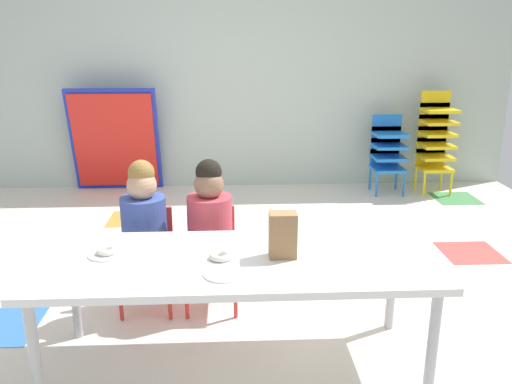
{
  "coord_description": "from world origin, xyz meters",
  "views": [
    {
      "loc": [
        -0.02,
        -3.17,
        1.61
      ],
      "look_at": [
        0.11,
        -0.62,
        0.83
      ],
      "focal_mm": 36.97,
      "sensor_mm": 36.0,
      "label": 1
    }
  ],
  "objects_px": {
    "donut_powdered_loose": "(221,256)",
    "kid_chair_blue_stack": "(388,149)",
    "craft_table": "(236,267)",
    "folded_activity_table": "(115,141)",
    "seated_child_near_camera": "(144,222)",
    "paper_plate_center_table": "(224,274)",
    "paper_bag_brown": "(283,235)",
    "donut_powdered_on_plate": "(107,251)",
    "paper_plate_near_edge": "(107,254)",
    "kid_chair_yellow_stack": "(436,137)",
    "seated_child_middle_seat": "(210,221)"
  },
  "relations": [
    {
      "from": "donut_powdered_loose",
      "to": "kid_chair_blue_stack",
      "type": "bearing_deg",
      "value": 60.35
    },
    {
      "from": "craft_table",
      "to": "folded_activity_table",
      "type": "distance_m",
      "value": 3.35
    },
    {
      "from": "seated_child_near_camera",
      "to": "kid_chair_blue_stack",
      "type": "height_order",
      "value": "seated_child_near_camera"
    },
    {
      "from": "paper_plate_center_table",
      "to": "seated_child_near_camera",
      "type": "bearing_deg",
      "value": 121.13
    },
    {
      "from": "paper_bag_brown",
      "to": "donut_powdered_on_plate",
      "type": "distance_m",
      "value": 0.85
    },
    {
      "from": "craft_table",
      "to": "paper_plate_near_edge",
      "type": "height_order",
      "value": "paper_plate_near_edge"
    },
    {
      "from": "kid_chair_yellow_stack",
      "to": "paper_plate_near_edge",
      "type": "relative_size",
      "value": 5.78
    },
    {
      "from": "seated_child_near_camera",
      "to": "donut_powdered_loose",
      "type": "height_order",
      "value": "seated_child_near_camera"
    },
    {
      "from": "kid_chair_blue_stack",
      "to": "kid_chair_yellow_stack",
      "type": "relative_size",
      "value": 0.77
    },
    {
      "from": "paper_plate_center_table",
      "to": "donut_powdered_loose",
      "type": "relative_size",
      "value": 1.59
    },
    {
      "from": "paper_plate_near_edge",
      "to": "folded_activity_table",
      "type": "bearing_deg",
      "value": 100.9
    },
    {
      "from": "kid_chair_yellow_stack",
      "to": "seated_child_middle_seat",
      "type": "bearing_deg",
      "value": -133.64
    },
    {
      "from": "kid_chair_yellow_stack",
      "to": "donut_powdered_on_plate",
      "type": "bearing_deg",
      "value": -133.38
    },
    {
      "from": "craft_table",
      "to": "donut_powdered_on_plate",
      "type": "xyz_separation_m",
      "value": [
        -0.62,
        0.07,
        0.07
      ]
    },
    {
      "from": "paper_bag_brown",
      "to": "paper_plate_center_table",
      "type": "distance_m",
      "value": 0.35
    },
    {
      "from": "seated_child_near_camera",
      "to": "kid_chair_yellow_stack",
      "type": "xyz_separation_m",
      "value": [
        2.61,
        2.34,
        0.02
      ]
    },
    {
      "from": "paper_plate_near_edge",
      "to": "paper_plate_center_table",
      "type": "bearing_deg",
      "value": -23.64
    },
    {
      "from": "paper_bag_brown",
      "to": "kid_chair_yellow_stack",
      "type": "bearing_deg",
      "value": 57.46
    },
    {
      "from": "craft_table",
      "to": "seated_child_near_camera",
      "type": "distance_m",
      "value": 0.79
    },
    {
      "from": "paper_plate_center_table",
      "to": "donut_powdered_loose",
      "type": "distance_m",
      "value": 0.17
    },
    {
      "from": "kid_chair_yellow_stack",
      "to": "paper_plate_center_table",
      "type": "xyz_separation_m",
      "value": [
        -2.15,
        -3.11,
        0.01
      ]
    },
    {
      "from": "donut_powdered_on_plate",
      "to": "donut_powdered_loose",
      "type": "height_order",
      "value": "donut_powdered_on_plate"
    },
    {
      "from": "kid_chair_blue_stack",
      "to": "paper_plate_center_table",
      "type": "relative_size",
      "value": 4.44
    },
    {
      "from": "seated_child_near_camera",
      "to": "kid_chair_yellow_stack",
      "type": "relative_size",
      "value": 0.88
    },
    {
      "from": "seated_child_near_camera",
      "to": "kid_chair_blue_stack",
      "type": "bearing_deg",
      "value": 47.8
    },
    {
      "from": "craft_table",
      "to": "donut_powdered_loose",
      "type": "height_order",
      "value": "donut_powdered_loose"
    },
    {
      "from": "paper_plate_center_table",
      "to": "paper_plate_near_edge",
      "type": "bearing_deg",
      "value": 156.36
    },
    {
      "from": "craft_table",
      "to": "kid_chair_yellow_stack",
      "type": "height_order",
      "value": "kid_chair_yellow_stack"
    },
    {
      "from": "donut_powdered_on_plate",
      "to": "seated_child_near_camera",
      "type": "bearing_deg",
      "value": 79.58
    },
    {
      "from": "kid_chair_yellow_stack",
      "to": "paper_plate_center_table",
      "type": "distance_m",
      "value": 3.78
    },
    {
      "from": "kid_chair_yellow_stack",
      "to": "donut_powdered_on_plate",
      "type": "xyz_separation_m",
      "value": [
        -2.71,
        -2.87,
        0.03
      ]
    },
    {
      "from": "seated_child_near_camera",
      "to": "paper_plate_near_edge",
      "type": "relative_size",
      "value": 5.1
    },
    {
      "from": "craft_table",
      "to": "seated_child_middle_seat",
      "type": "xyz_separation_m",
      "value": [
        -0.14,
        0.59,
        0.02
      ]
    },
    {
      "from": "folded_activity_table",
      "to": "donut_powdered_on_plate",
      "type": "xyz_separation_m",
      "value": [
        0.59,
        -3.05,
        0.07
      ]
    },
    {
      "from": "kid_chair_yellow_stack",
      "to": "folded_activity_table",
      "type": "bearing_deg",
      "value": 176.76
    },
    {
      "from": "folded_activity_table",
      "to": "paper_plate_near_edge",
      "type": "relative_size",
      "value": 6.04
    },
    {
      "from": "paper_plate_near_edge",
      "to": "donut_powdered_loose",
      "type": "relative_size",
      "value": 1.59
    },
    {
      "from": "paper_plate_center_table",
      "to": "donut_powdered_on_plate",
      "type": "height_order",
      "value": "donut_powdered_on_plate"
    },
    {
      "from": "seated_child_near_camera",
      "to": "kid_chair_blue_stack",
      "type": "relative_size",
      "value": 1.15
    },
    {
      "from": "kid_chair_blue_stack",
      "to": "folded_activity_table",
      "type": "height_order",
      "value": "folded_activity_table"
    },
    {
      "from": "seated_child_near_camera",
      "to": "paper_plate_center_table",
      "type": "height_order",
      "value": "seated_child_near_camera"
    },
    {
      "from": "seated_child_near_camera",
      "to": "seated_child_middle_seat",
      "type": "bearing_deg",
      "value": 0.0
    },
    {
      "from": "seated_child_middle_seat",
      "to": "paper_plate_near_edge",
      "type": "relative_size",
      "value": 5.1
    },
    {
      "from": "kid_chair_blue_stack",
      "to": "seated_child_near_camera",
      "type": "bearing_deg",
      "value": -132.2
    },
    {
      "from": "folded_activity_table",
      "to": "donut_powdered_loose",
      "type": "xyz_separation_m",
      "value": [
        1.14,
        -3.13,
        0.06
      ]
    },
    {
      "from": "kid_chair_blue_stack",
      "to": "paper_plate_center_table",
      "type": "height_order",
      "value": "kid_chair_blue_stack"
    },
    {
      "from": "seated_child_middle_seat",
      "to": "seated_child_near_camera",
      "type": "bearing_deg",
      "value": 180.0
    },
    {
      "from": "kid_chair_blue_stack",
      "to": "paper_plate_near_edge",
      "type": "distance_m",
      "value": 3.63
    },
    {
      "from": "craft_table",
      "to": "paper_plate_center_table",
      "type": "relative_size",
      "value": 10.52
    },
    {
      "from": "kid_chair_blue_stack",
      "to": "paper_bag_brown",
      "type": "bearing_deg",
      "value": -115.23
    }
  ]
}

